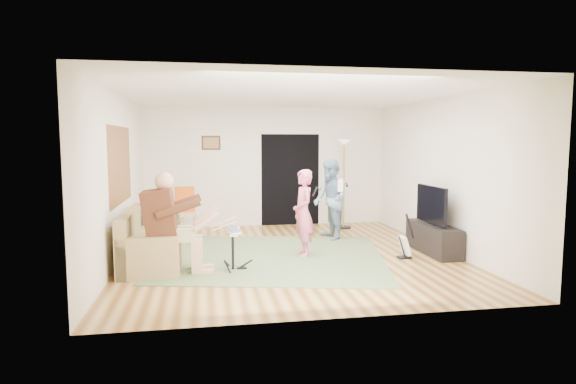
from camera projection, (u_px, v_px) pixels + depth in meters
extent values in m
plane|color=brown|center=(289.00, 255.00, 8.20)|extent=(6.00, 6.00, 0.00)
plane|color=white|center=(289.00, 95.00, 7.92)|extent=(6.00, 6.00, 0.00)
plane|color=brown|center=(120.00, 165.00, 7.77)|extent=(0.00, 2.05, 2.05)
plane|color=black|center=(290.00, 180.00, 11.12)|extent=(2.10, 0.00, 2.10)
cube|color=#3F2314|center=(211.00, 143.00, 10.72)|extent=(0.42, 0.03, 0.32)
cube|color=#54673F|center=(274.00, 257.00, 8.05)|extent=(4.22, 4.08, 0.02)
cube|color=#A08450|center=(155.00, 250.00, 7.66)|extent=(0.85, 1.70, 0.42)
cube|color=#A08450|center=(131.00, 237.00, 7.58)|extent=(0.16, 2.10, 0.85)
cube|color=#A08450|center=(160.00, 233.00, 8.58)|extent=(0.85, 0.20, 0.60)
cube|color=#A08450|center=(148.00, 259.00, 6.72)|extent=(0.85, 0.20, 0.60)
cube|color=#522817|center=(160.00, 213.00, 6.98)|extent=(0.42, 0.54, 0.69)
sphere|color=tan|center=(164.00, 181.00, 6.94)|extent=(0.27, 0.27, 0.27)
cylinder|color=black|center=(233.00, 250.00, 7.22)|extent=(0.04, 0.04, 0.57)
cube|color=silver|center=(233.00, 232.00, 7.19)|extent=(0.11, 0.57, 0.03)
imported|color=#D45C7D|center=(303.00, 213.00, 8.08)|extent=(0.39, 0.56, 1.47)
imported|color=#7088A4|center=(330.00, 200.00, 9.44)|extent=(0.69, 0.84, 1.59)
cube|color=black|center=(404.00, 257.00, 7.99)|extent=(0.20, 0.17, 0.03)
cube|color=silver|center=(404.00, 245.00, 7.97)|extent=(0.16, 0.24, 0.32)
cylinder|color=black|center=(410.00, 226.00, 7.95)|extent=(0.17, 0.04, 0.42)
cylinder|color=black|center=(343.00, 227.00, 10.80)|extent=(0.35, 0.35, 0.03)
cylinder|color=#A37E46|center=(344.00, 185.00, 10.70)|extent=(0.05, 0.05, 1.87)
cone|color=white|center=(344.00, 142.00, 10.60)|extent=(0.31, 0.31, 0.12)
cube|color=tan|center=(186.00, 214.00, 9.86)|extent=(0.47, 0.47, 0.04)
cube|color=#D75A16|center=(186.00, 197.00, 10.01)|extent=(0.41, 0.13, 0.42)
cube|color=black|center=(433.00, 239.00, 8.36)|extent=(0.40, 1.40, 0.50)
cube|color=black|center=(431.00, 204.00, 8.29)|extent=(0.06, 1.01, 0.64)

